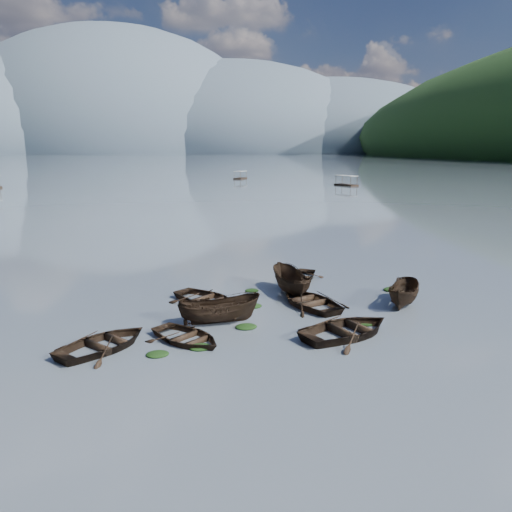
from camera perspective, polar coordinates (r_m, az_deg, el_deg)
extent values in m
plane|color=slate|center=(20.29, 7.07, -12.66)|extent=(2400.00, 2400.00, 0.00)
ellipsoid|color=#475666|center=(919.00, -15.39, 11.29)|extent=(520.00, 520.00, 340.00)
ellipsoid|color=#475666|center=(928.98, -2.73, 11.71)|extent=(520.00, 520.00, 260.00)
ellipsoid|color=#475666|center=(973.65, 8.01, 11.63)|extent=(520.00, 520.00, 220.00)
imported|color=black|center=(22.97, -7.93, -9.63)|extent=(4.52, 4.74, 0.80)
imported|color=black|center=(22.94, -16.94, -10.10)|extent=(5.31, 5.17, 0.90)
imported|color=black|center=(25.15, -4.16, -7.57)|extent=(4.20, 1.74, 1.60)
imported|color=black|center=(27.84, 6.16, -5.63)|extent=(4.47, 5.30, 0.94)
imported|color=black|center=(23.81, 10.42, -8.91)|extent=(5.76, 4.94, 1.00)
imported|color=black|center=(29.04, 16.52, -5.32)|extent=(3.57, 4.02, 1.52)
imported|color=black|center=(28.35, -5.81, -5.29)|extent=(4.99, 5.22, 0.88)
imported|color=black|center=(32.96, 4.84, -2.77)|extent=(4.62, 4.90, 0.83)
imported|color=black|center=(30.02, 3.93, -4.26)|extent=(1.88, 4.45, 1.68)
ellipsoid|color=black|center=(21.74, -11.18, -11.06)|extent=(0.97, 0.79, 0.21)
ellipsoid|color=black|center=(22.14, -6.40, -10.44)|extent=(1.01, 0.81, 0.22)
ellipsoid|color=black|center=(24.37, -1.13, -8.20)|extent=(1.06, 0.85, 0.23)
ellipsoid|color=black|center=(30.36, -0.48, -4.04)|extent=(0.85, 0.72, 0.19)
ellipsoid|color=black|center=(25.45, 12.40, -7.59)|extent=(1.02, 0.81, 0.21)
ellipsoid|color=black|center=(27.45, -0.38, -5.82)|extent=(1.02, 0.85, 0.21)
ellipsoid|color=black|center=(31.60, 15.31, -3.83)|extent=(1.13, 0.90, 0.25)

